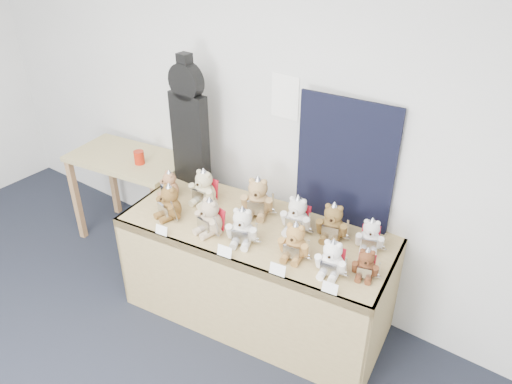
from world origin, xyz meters
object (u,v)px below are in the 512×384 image
Objects in this scene: display_table at (252,253)px; guitar_case at (189,123)px; teddy_front_far_right at (332,259)px; teddy_back_left at (204,188)px; teddy_back_right at (333,223)px; teddy_front_centre at (242,227)px; side_table at (130,170)px; teddy_front_far_left at (169,203)px; teddy_front_end at (366,264)px; teddy_front_right at (295,242)px; teddy_back_far_left at (169,185)px; teddy_front_left at (210,217)px; teddy_back_end at (370,236)px; red_cup at (139,157)px; teddy_back_centre_right at (297,216)px; teddy_back_centre_left at (258,198)px.

guitar_case reaches higher than display_table.
teddy_front_far_right is (0.61, -0.05, 0.27)m from display_table.
teddy_back_right is at bearing 7.52° from teddy_back_left.
guitar_case is at bearing 130.92° from teddy_front_centre.
teddy_front_far_left is at bearing -32.18° from side_table.
teddy_front_end is 1.28m from teddy_back_left.
guitar_case is at bearing 152.25° from teddy_front_right.
teddy_back_right is at bearing 108.32° from teddy_front_far_right.
teddy_back_left reaches higher than teddy_back_far_left.
teddy_front_left reaches higher than teddy_back_end.
teddy_front_centre is (0.01, -0.11, 0.27)m from display_table.
side_table is 4.83× the size of teddy_front_end.
red_cup is 0.45× the size of teddy_back_end.
teddy_front_right is (0.35, -0.04, 0.27)m from display_table.
teddy_front_right is at bearing -15.67° from guitar_case.
teddy_back_left is at bearing 162.32° from teddy_front_far_right.
teddy_front_right is at bearing -8.35° from red_cup.
teddy_front_left is 0.24m from teddy_front_centre.
guitar_case is 1.26m from teddy_back_right.
teddy_front_far_right reaches higher than teddy_back_end.
teddy_front_left is 1.03× the size of teddy_front_right.
teddy_back_centre_right reaches higher than teddy_front_centre.
teddy_back_left is (-1.11, 0.16, 0.01)m from teddy_front_far_right.
guitar_case is 3.46× the size of teddy_back_centre_right.
guitar_case is at bearing 127.09° from teddy_front_far_left.
teddy_front_right is 0.93× the size of teddy_back_left.
guitar_case is at bearing 152.31° from teddy_front_left.
teddy_front_left is at bearing -132.40° from teddy_back_centre_left.
teddy_back_centre_right is (0.45, 0.34, 0.00)m from teddy_front_left.
side_table is 3.68× the size of teddy_back_right.
guitar_case is at bearing 161.38° from teddy_back_end.
teddy_back_centre_right is 0.23m from teddy_back_right.
teddy_front_end is (0.43, 0.09, -0.02)m from teddy_front_right.
teddy_front_far_right is 0.92× the size of teddy_back_right.
guitar_case reaches higher than teddy_back_far_left.
red_cup is 0.39× the size of teddy_front_left.
side_table is 0.96m from teddy_front_far_left.
teddy_front_far_left is at bearing -163.81° from teddy_back_centre_left.
teddy_front_end is 0.89× the size of teddy_back_end.
side_table is 0.95m from teddy_back_left.
teddy_back_centre_right is (0.72, 0.09, -0.00)m from teddy_back_left.
teddy_back_left is (0.75, -0.08, 0.01)m from red_cup.
teddy_back_centre_left is at bearing -8.25° from side_table.
guitar_case is 3.51× the size of teddy_back_right.
display_table is at bearing -145.80° from teddy_back_centre_right.
red_cup is at bearing 171.58° from teddy_back_centre_right.
display_table is 0.82m from teddy_front_end.
guitar_case reaches higher than teddy_front_right.
teddy_back_left is at bearing 89.64° from teddy_front_far_left.
teddy_back_left reaches higher than teddy_front_right.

